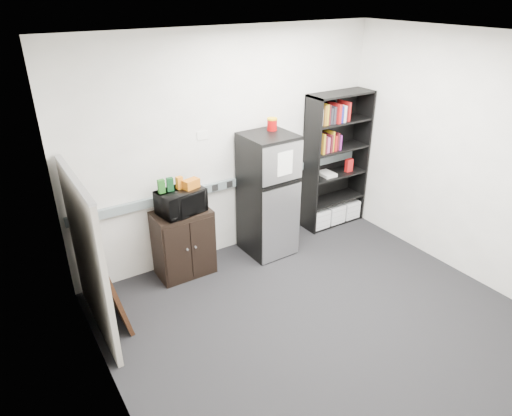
{
  "coord_description": "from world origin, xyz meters",
  "views": [
    {
      "loc": [
        -2.5,
        -2.78,
        3.08
      ],
      "look_at": [
        -0.17,
        0.9,
        0.94
      ],
      "focal_mm": 32.0,
      "sensor_mm": 36.0,
      "label": 1
    }
  ],
  "objects_px": {
    "cabinet": "(184,243)",
    "microwave": "(181,201)",
    "refrigerator": "(268,195)",
    "bookshelf": "(336,162)",
    "cubicle_partition": "(88,257)"
  },
  "relations": [
    {
      "from": "microwave",
      "to": "refrigerator",
      "type": "relative_size",
      "value": 0.32
    },
    {
      "from": "cabinet",
      "to": "refrigerator",
      "type": "distance_m",
      "value": 1.18
    },
    {
      "from": "cubicle_partition",
      "to": "refrigerator",
      "type": "xyz_separation_m",
      "value": [
        2.23,
        0.34,
        -0.05
      ]
    },
    {
      "from": "refrigerator",
      "to": "cubicle_partition",
      "type": "bearing_deg",
      "value": -172.79
    },
    {
      "from": "cabinet",
      "to": "refrigerator",
      "type": "height_order",
      "value": "refrigerator"
    },
    {
      "from": "refrigerator",
      "to": "microwave",
      "type": "bearing_deg",
      "value": 175.24
    },
    {
      "from": "bookshelf",
      "to": "refrigerator",
      "type": "xyz_separation_m",
      "value": [
        -1.2,
        -0.14,
        -0.15
      ]
    },
    {
      "from": "bookshelf",
      "to": "microwave",
      "type": "relative_size",
      "value": 3.73
    },
    {
      "from": "bookshelf",
      "to": "cubicle_partition",
      "type": "relative_size",
      "value": 1.14
    },
    {
      "from": "bookshelf",
      "to": "cubicle_partition",
      "type": "bearing_deg",
      "value": -171.94
    },
    {
      "from": "bookshelf",
      "to": "cabinet",
      "type": "xyz_separation_m",
      "value": [
        -2.31,
        -0.06,
        -0.51
      ]
    },
    {
      "from": "bookshelf",
      "to": "cabinet",
      "type": "distance_m",
      "value": 2.37
    },
    {
      "from": "microwave",
      "to": "refrigerator",
      "type": "bearing_deg",
      "value": -13.98
    },
    {
      "from": "cubicle_partition",
      "to": "cabinet",
      "type": "bearing_deg",
      "value": 20.61
    },
    {
      "from": "cabinet",
      "to": "microwave",
      "type": "relative_size",
      "value": 1.62
    }
  ]
}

